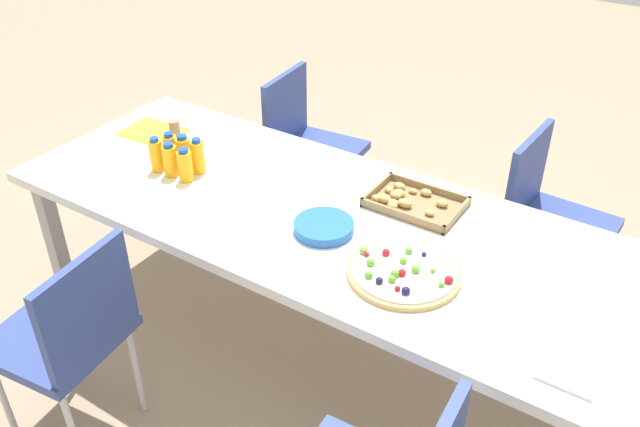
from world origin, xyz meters
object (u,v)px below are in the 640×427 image
(juice_bottle_4, at_px, (184,152))
(juice_bottle_2, at_px, (185,166))
(fruit_pizza, at_px, (404,271))
(juice_bottle_5, at_px, (198,157))
(paper_folder, at_px, (153,132))
(snack_tray, at_px, (411,202))
(chair_near_left, at_px, (70,331))
(plate_stack, at_px, (324,227))
(napkin_stack, at_px, (570,370))
(chair_far_right, at_px, (548,213))
(cardboard_tube, at_px, (176,137))
(juice_bottle_0, at_px, (156,155))
(juice_bottle_3, at_px, (170,149))
(party_table, at_px, (326,227))
(chair_far_left, at_px, (306,140))
(juice_bottle_1, at_px, (170,160))

(juice_bottle_4, bearing_deg, juice_bottle_2, -44.18)
(juice_bottle_4, distance_m, fruit_pizza, 1.06)
(juice_bottle_5, height_order, paper_folder, juice_bottle_5)
(fruit_pizza, bearing_deg, juice_bottle_2, 176.38)
(juice_bottle_5, bearing_deg, snack_tray, 16.55)
(chair_near_left, distance_m, plate_stack, 0.91)
(chair_near_left, distance_m, paper_folder, 1.05)
(juice_bottle_5, height_order, napkin_stack, juice_bottle_5)
(chair_far_right, xyz_separation_m, cardboard_tube, (-1.37, -0.74, 0.29))
(juice_bottle_0, bearing_deg, napkin_stack, -6.28)
(juice_bottle_5, bearing_deg, juice_bottle_3, -178.96)
(juice_bottle_2, height_order, paper_folder, juice_bottle_2)
(snack_tray, bearing_deg, juice_bottle_5, -163.45)
(juice_bottle_3, distance_m, paper_folder, 0.31)
(party_table, bearing_deg, plate_stack, -60.90)
(chair_near_left, distance_m, chair_far_left, 1.57)
(chair_far_right, relative_size, juice_bottle_1, 5.95)
(juice_bottle_5, bearing_deg, juice_bottle_1, -133.87)
(chair_near_left, xyz_separation_m, juice_bottle_2, (-0.07, 0.68, 0.29))
(chair_near_left, relative_size, napkin_stack, 5.53)
(chair_far_left, bearing_deg, chair_near_left, -0.53)
(juice_bottle_3, bearing_deg, juice_bottle_2, -26.22)
(juice_bottle_2, bearing_deg, juice_bottle_5, 92.05)
(plate_stack, bearing_deg, chair_near_left, -129.54)
(chair_far_right, xyz_separation_m, juice_bottle_1, (-1.25, -0.89, 0.29))
(paper_folder, bearing_deg, juice_bottle_4, -24.26)
(snack_tray, relative_size, paper_folder, 1.29)
(chair_far_right, distance_m, fruit_pizza, 1.00)
(juice_bottle_1, bearing_deg, fruit_pizza, -3.29)
(juice_bottle_4, xyz_separation_m, plate_stack, (0.71, -0.08, -0.05))
(juice_bottle_3, bearing_deg, paper_folder, 149.56)
(juice_bottle_0, distance_m, paper_folder, 0.35)
(party_table, xyz_separation_m, juice_bottle_3, (-0.73, -0.02, 0.12))
(snack_tray, height_order, paper_folder, snack_tray)
(snack_tray, bearing_deg, juice_bottle_2, -158.60)
(napkin_stack, relative_size, cardboard_tube, 1.06)
(juice_bottle_1, bearing_deg, napkin_stack, -6.64)
(chair_far_right, xyz_separation_m, fruit_pizza, (-0.21, -0.95, 0.23))
(chair_far_right, bearing_deg, juice_bottle_3, -55.54)
(plate_stack, bearing_deg, juice_bottle_3, 174.73)
(chair_far_right, xyz_separation_m, plate_stack, (-0.55, -0.89, 0.24))
(cardboard_tube, bearing_deg, chair_near_left, -72.43)
(juice_bottle_1, xyz_separation_m, juice_bottle_3, (-0.07, 0.07, -0.00))
(chair_far_left, distance_m, juice_bottle_3, 0.87)
(chair_near_left, relative_size, snack_tray, 2.48)
(plate_stack, bearing_deg, party_table, 119.10)
(juice_bottle_0, bearing_deg, chair_far_left, 83.30)
(juice_bottle_1, bearing_deg, juice_bottle_3, 134.03)
(cardboard_tube, height_order, paper_folder, cardboard_tube)
(juice_bottle_2, relative_size, fruit_pizza, 0.38)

